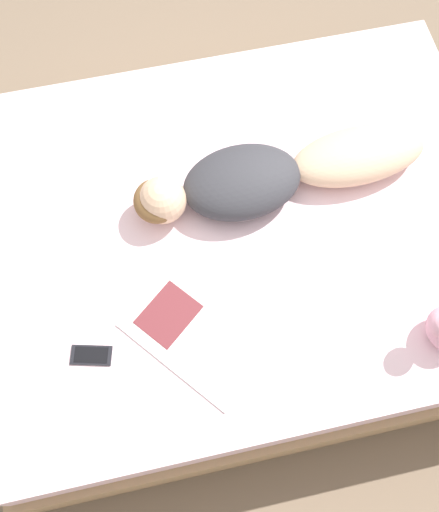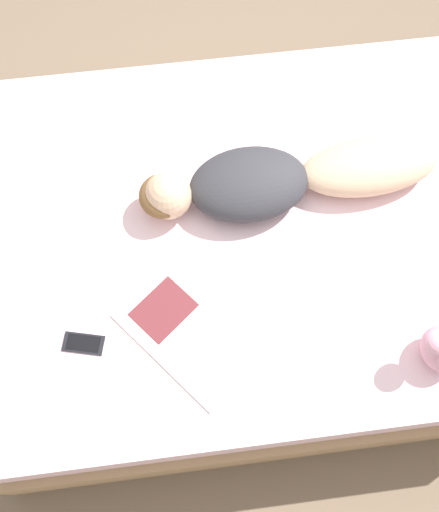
# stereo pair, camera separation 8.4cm
# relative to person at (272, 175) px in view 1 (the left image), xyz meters

# --- Properties ---
(ground_plane) EXTENTS (12.00, 12.00, 0.00)m
(ground_plane) POSITION_rel_person_xyz_m (-0.15, 0.15, -0.68)
(ground_plane) COLOR #7A6651
(bed) EXTENTS (1.83, 2.29, 0.59)m
(bed) POSITION_rel_person_xyz_m (-0.15, 0.15, -0.39)
(bed) COLOR tan
(bed) RESTS_ON ground_plane
(person) EXTENTS (0.37, 1.28, 0.20)m
(person) POSITION_rel_person_xyz_m (0.00, 0.00, 0.00)
(person) COLOR #DBB28E
(person) RESTS_ON bed
(open_magazine) EXTENTS (0.63, 0.59, 0.01)m
(open_magazine) POSITION_rel_person_xyz_m (-0.58, 0.46, -0.08)
(open_magazine) COLOR white
(open_magazine) RESTS_ON bed
(cell_phone) EXTENTS (0.11, 0.17, 0.01)m
(cell_phone) POSITION_rel_person_xyz_m (-0.57, 0.86, -0.08)
(cell_phone) COLOR black
(cell_phone) RESTS_ON bed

